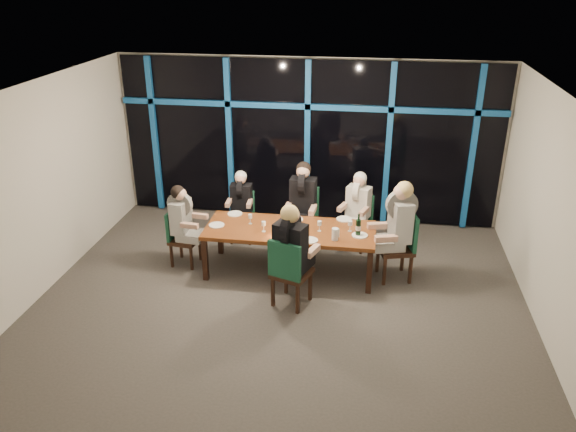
{
  "coord_description": "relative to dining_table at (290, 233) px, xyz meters",
  "views": [
    {
      "loc": [
        1.16,
        -6.87,
        4.43
      ],
      "look_at": [
        0.0,
        0.6,
        1.05
      ],
      "focal_mm": 35.0,
      "sensor_mm": 36.0,
      "label": 1
    }
  ],
  "objects": [
    {
      "name": "wine_bottle",
      "position": [
        1.04,
        -0.08,
        0.2
      ],
      "size": [
        0.08,
        0.08,
        0.35
      ],
      "rotation": [
        0.0,
        0.0,
        0.3
      ],
      "color": "black",
      "rests_on": "dining_table"
    },
    {
      "name": "diner_end_left",
      "position": [
        -1.7,
        0.0,
        0.2
      ],
      "size": [
        0.6,
        0.48,
        0.9
      ],
      "rotation": [
        0.0,
        0.0,
        1.46
      ],
      "color": "black",
      "rests_on": "ground"
    },
    {
      "name": "plate_end_left",
      "position": [
        -1.14,
        -0.06,
        0.08
      ],
      "size": [
        0.24,
        0.24,
        0.01
      ],
      "primitive_type": "cylinder",
      "color": "white",
      "rests_on": "dining_table"
    },
    {
      "name": "chair_near_mid",
      "position": [
        0.13,
        -0.98,
        -0.09
      ],
      "size": [
        0.62,
        0.62,
        1.06
      ],
      "rotation": [
        0.0,
        0.0,
        2.8
      ],
      "color": "black",
      "rests_on": "ground"
    },
    {
      "name": "plate_near_mid",
      "position": [
        0.35,
        -0.36,
        0.08
      ],
      "size": [
        0.24,
        0.24,
        0.01
      ],
      "primitive_type": "cylinder",
      "color": "white",
      "rests_on": "dining_table"
    },
    {
      "name": "plate_far_mid",
      "position": [
        0.04,
        0.33,
        0.08
      ],
      "size": [
        0.24,
        0.24,
        0.01
      ],
      "primitive_type": "cylinder",
      "color": "white",
      "rests_on": "dining_table"
    },
    {
      "name": "plate_far_right",
      "position": [
        0.8,
        0.46,
        0.08
      ],
      "size": [
        0.24,
        0.24,
        0.01
      ],
      "primitive_type": "cylinder",
      "color": "white",
      "rests_on": "dining_table"
    },
    {
      "name": "chair_far_mid",
      "position": [
        0.08,
        0.98,
        -0.11
      ],
      "size": [
        0.51,
        0.51,
        1.03
      ],
      "rotation": [
        0.0,
        0.0,
        -0.07
      ],
      "color": "black",
      "rests_on": "ground"
    },
    {
      "name": "chair_far_right",
      "position": [
        1.01,
        1.07,
        -0.17
      ],
      "size": [
        0.55,
        0.55,
        0.92
      ],
      "rotation": [
        0.0,
        0.0,
        -0.35
      ],
      "color": "black",
      "rests_on": "ground"
    },
    {
      "name": "room",
      "position": [
        0.0,
        -0.8,
        1.34
      ],
      "size": [
        7.04,
        7.0,
        3.02
      ],
      "color": "#4F4945",
      "rests_on": "ground"
    },
    {
      "name": "chair_end_right",
      "position": [
        1.7,
        0.09,
        -0.08
      ],
      "size": [
        0.62,
        0.62,
        1.08
      ],
      "rotation": [
        0.0,
        0.0,
        4.98
      ],
      "color": "black",
      "rests_on": "ground"
    },
    {
      "name": "wine_glass_e",
      "position": [
        0.91,
        0.05,
        0.19
      ],
      "size": [
        0.07,
        0.07,
        0.17
      ],
      "color": "silver",
      "rests_on": "dining_table"
    },
    {
      "name": "window_wall",
      "position": [
        0.01,
        2.13,
        0.87
      ],
      "size": [
        6.86,
        0.43,
        2.94
      ],
      "color": "black",
      "rests_on": "ground"
    },
    {
      "name": "plate_end_right",
      "position": [
        1.07,
        -0.09,
        0.08
      ],
      "size": [
        0.24,
        0.24,
        0.01
      ],
      "primitive_type": "cylinder",
      "color": "white",
      "rests_on": "dining_table"
    },
    {
      "name": "water_pitcher",
      "position": [
        0.71,
        -0.28,
        0.16
      ],
      "size": [
        0.11,
        0.1,
        0.18
      ],
      "rotation": [
        0.0,
        0.0,
        0.06
      ],
      "color": "white",
      "rests_on": "dining_table"
    },
    {
      "name": "plate_far_left",
      "position": [
        -0.97,
        0.4,
        0.08
      ],
      "size": [
        0.24,
        0.24,
        0.01
      ],
      "primitive_type": "cylinder",
      "color": "white",
      "rests_on": "dining_table"
    },
    {
      "name": "wine_glass_b",
      "position": [
        0.13,
        0.08,
        0.2
      ],
      "size": [
        0.07,
        0.07,
        0.17
      ],
      "color": "white",
      "rests_on": "dining_table"
    },
    {
      "name": "diner_far_right",
      "position": [
        0.99,
        0.99,
        0.2
      ],
      "size": [
        0.56,
        0.63,
        0.9
      ],
      "rotation": [
        0.0,
        0.0,
        -0.35
      ],
      "color": "silver",
      "rests_on": "ground"
    },
    {
      "name": "dining_table",
      "position": [
        0.0,
        0.0,
        0.0
      ],
      "size": [
        2.6,
        1.0,
        0.75
      ],
      "color": "brown",
      "rests_on": "ground"
    },
    {
      "name": "wine_glass_d",
      "position": [
        -0.64,
        0.08,
        0.18
      ],
      "size": [
        0.06,
        0.06,
        0.16
      ],
      "color": "silver",
      "rests_on": "dining_table"
    },
    {
      "name": "diner_far_left",
      "position": [
        -1.0,
        0.97,
        0.15
      ],
      "size": [
        0.44,
        0.55,
        0.85
      ],
      "rotation": [
        0.0,
        0.0,
        0.05
      ],
      "color": "black",
      "rests_on": "ground"
    },
    {
      "name": "chair_far_left",
      "position": [
        -1.0,
        1.04,
        -0.2
      ],
      "size": [
        0.42,
        0.42,
        0.87
      ],
      "rotation": [
        0.0,
        0.0,
        0.05
      ],
      "color": "black",
      "rests_on": "ground"
    },
    {
      "name": "chair_end_left",
      "position": [
        -1.78,
        0.01,
        -0.17
      ],
      "size": [
        0.47,
        0.47,
        0.92
      ],
      "rotation": [
        0.0,
        0.0,
        1.46
      ],
      "color": "black",
      "rests_on": "ground"
    },
    {
      "name": "wine_glass_a",
      "position": [
        -0.38,
        -0.16,
        0.19
      ],
      "size": [
        0.06,
        0.06,
        0.16
      ],
      "color": "silver",
      "rests_on": "dining_table"
    },
    {
      "name": "tea_light",
      "position": [
        -0.15,
        -0.32,
        0.08
      ],
      "size": [
        0.05,
        0.05,
        0.03
      ],
      "primitive_type": "cylinder",
      "color": "#F49649",
      "rests_on": "dining_table"
    },
    {
      "name": "wine_glass_c",
      "position": [
        0.45,
        -0.02,
        0.19
      ],
      "size": [
        0.06,
        0.06,
        0.17
      ],
      "color": "silver",
      "rests_on": "dining_table"
    },
    {
      "name": "diner_far_mid",
      "position": [
        0.08,
        0.9,
        0.3
      ],
      "size": [
        0.53,
        0.66,
        1.0
      ],
      "rotation": [
        0.0,
        0.0,
        -0.07
      ],
      "color": "black",
      "rests_on": "ground"
    },
    {
      "name": "diner_near_mid",
      "position": [
        0.16,
        -0.9,
        0.32
      ],
      "size": [
        0.64,
        0.72,
        1.03
      ],
      "rotation": [
        0.0,
        0.0,
        2.8
      ],
      "color": "black",
      "rests_on": "ground"
    },
    {
      "name": "diner_end_right",
      "position": [
        1.61,
        0.06,
        0.35
      ],
      "size": [
        0.73,
        0.62,
        1.05
      ],
      "rotation": [
        0.0,
        0.0,
        4.98
      ],
      "color": "black",
      "rests_on": "ground"
    }
  ]
}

